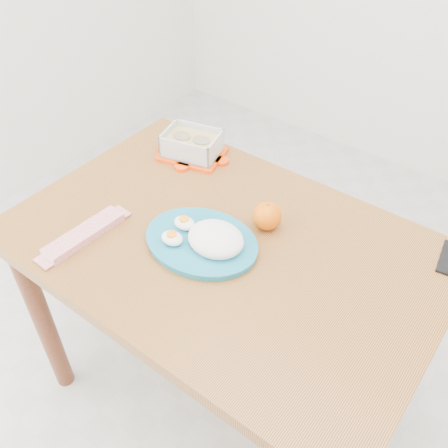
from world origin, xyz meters
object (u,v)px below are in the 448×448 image
Objects in this scene: food_container at (192,145)px; orange_fruit at (267,216)px; rice_plate at (206,239)px; dining_table at (224,270)px.

food_container is 2.92× the size of orange_fruit.
food_container is at bearing 128.55° from rice_plate.
dining_table is at bearing -116.18° from orange_fruit.
rice_plate reaches higher than orange_fruit.
rice_plate is at bearing -117.54° from orange_fruit.
dining_table is at bearing -53.06° from food_container.
orange_fruit is (0.06, 0.11, 0.15)m from dining_table.
food_container is at bearing 141.52° from dining_table.
dining_table is at bearing 52.64° from rice_plate.
dining_table is 14.56× the size of orange_fruit.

